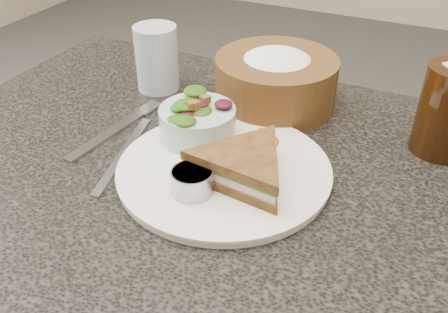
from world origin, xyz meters
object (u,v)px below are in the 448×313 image
dinner_plate (224,171)px  salad_bowl (197,118)px  dressing_ramekin (192,182)px  bread_basket (276,74)px  water_glass (157,58)px  sandwich (244,167)px

dinner_plate → salad_bowl: (-0.07, 0.05, 0.04)m
dinner_plate → dressing_ramekin: size_ratio=5.37×
dinner_plate → bread_basket: bearing=92.4°
dressing_ramekin → water_glass: (-0.21, 0.26, 0.03)m
salad_bowl → bread_basket: bearing=70.5°
salad_bowl → dinner_plate: bearing=-37.9°
dinner_plate → bread_basket: bread_basket is taller
water_glass → salad_bowl: bearing=-41.8°
salad_bowl → dressing_ramekin: size_ratio=2.09×
salad_bowl → water_glass: bearing=138.2°
water_glass → dinner_plate: bearing=-40.6°
bread_basket → salad_bowl: bearing=-109.5°
salad_bowl → dressing_ramekin: (0.06, -0.12, -0.02)m
dinner_plate → dressing_ramekin: (-0.01, -0.07, 0.02)m
dressing_ramekin → bread_basket: bread_basket is taller
dinner_plate → sandwich: bearing=-23.9°
dinner_plate → salad_bowl: 0.10m
bread_basket → dinner_plate: bearing=-87.6°
sandwich → dressing_ramekin: 0.07m
sandwich → bread_basket: bearing=108.2°
sandwich → dinner_plate: bearing=163.3°
sandwich → water_glass: water_glass is taller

